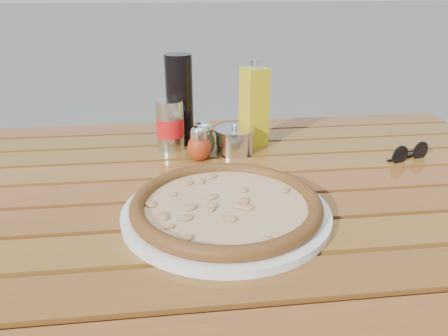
{
  "coord_description": "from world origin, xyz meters",
  "views": [
    {
      "loc": [
        -0.1,
        -0.78,
        1.12
      ],
      "look_at": [
        0.0,
        0.02,
        0.78
      ],
      "focal_mm": 35.0,
      "sensor_mm": 36.0,
      "label": 1
    }
  ],
  "objects": [
    {
      "name": "pizza",
      "position": [
        -0.01,
        -0.12,
        0.77
      ],
      "size": [
        0.45,
        0.45,
        0.03
      ],
      "rotation": [
        0.0,
        0.0,
        -0.51
      ],
      "color": "beige",
      "rests_on": "plate"
    },
    {
      "name": "dark_bottle",
      "position": [
        -0.08,
        0.27,
        0.86
      ],
      "size": [
        0.08,
        0.08,
        0.22
      ],
      "primitive_type": "cylinder",
      "rotation": [
        0.0,
        0.0,
        -0.21
      ],
      "color": "black",
      "rests_on": "table"
    },
    {
      "name": "olive_oil_cruet",
      "position": [
        0.1,
        0.24,
        0.85
      ],
      "size": [
        0.07,
        0.07,
        0.21
      ],
      "rotation": [
        0.0,
        0.0,
        0.34
      ],
      "color": "gold",
      "rests_on": "table"
    },
    {
      "name": "sunglasses",
      "position": [
        0.43,
        0.09,
        0.77
      ],
      "size": [
        0.11,
        0.06,
        0.04
      ],
      "rotation": [
        0.0,
        0.0,
        0.33
      ],
      "color": "black",
      "rests_on": "table"
    },
    {
      "name": "parmesan_tin",
      "position": [
        0.04,
        0.18,
        0.78
      ],
      "size": [
        0.13,
        0.13,
        0.07
      ],
      "rotation": [
        0.0,
        0.0,
        -0.4
      ],
      "color": "silver",
      "rests_on": "table"
    },
    {
      "name": "oregano_shaker",
      "position": [
        -0.03,
        0.18,
        0.79
      ],
      "size": [
        0.05,
        0.05,
        0.08
      ],
      "rotation": [
        0.0,
        0.0,
        -0.02
      ],
      "color": "#353A17",
      "rests_on": "table"
    },
    {
      "name": "table",
      "position": [
        0.0,
        -0.0,
        0.67
      ],
      "size": [
        1.4,
        0.9,
        0.75
      ],
      "color": "#331D0B",
      "rests_on": "ground"
    },
    {
      "name": "soda_can",
      "position": [
        -0.1,
        0.23,
        0.81
      ],
      "size": [
        0.07,
        0.07,
        0.12
      ],
      "rotation": [
        0.0,
        0.0,
        0.09
      ],
      "color": "#BDBCC1",
      "rests_on": "table"
    },
    {
      "name": "pepper_shaker",
      "position": [
        -0.04,
        0.15,
        0.79
      ],
      "size": [
        0.07,
        0.07,
        0.08
      ],
      "rotation": [
        0.0,
        0.0,
        -0.42
      ],
      "color": "#B63714",
      "rests_on": "table"
    },
    {
      "name": "plate",
      "position": [
        -0.01,
        -0.12,
        0.76
      ],
      "size": [
        0.48,
        0.48,
        0.01
      ],
      "primitive_type": "cylinder",
      "rotation": [
        0.0,
        0.0,
        -0.42
      ],
      "color": "white",
      "rests_on": "table"
    }
  ]
}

